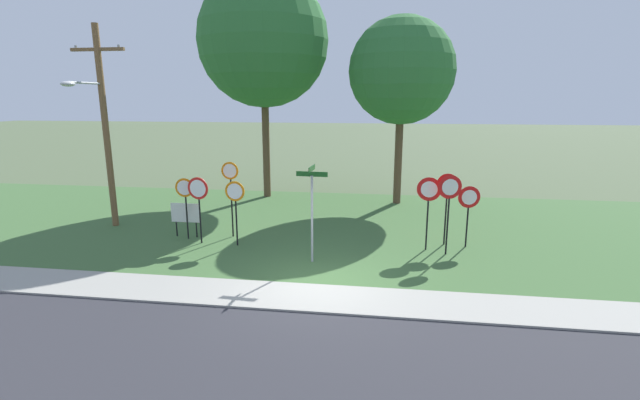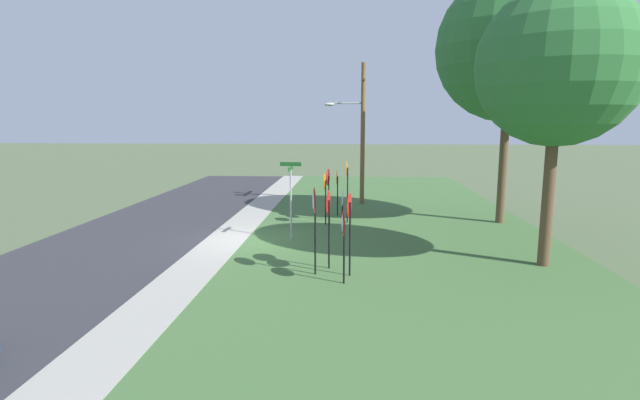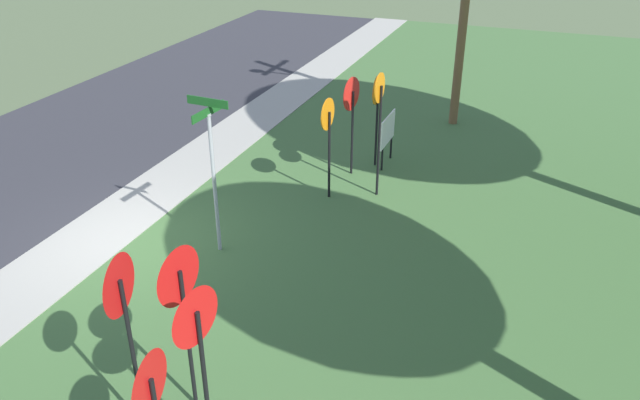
{
  "view_description": "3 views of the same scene",
  "coord_description": "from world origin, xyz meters",
  "px_view_note": "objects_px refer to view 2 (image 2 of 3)",
  "views": [
    {
      "loc": [
        1.68,
        -11.22,
        5.01
      ],
      "look_at": [
        -0.3,
        2.84,
        1.75
      ],
      "focal_mm": 25.09,
      "sensor_mm": 36.0,
      "label": 1
    },
    {
      "loc": [
        17.59,
        4.04,
        4.56
      ],
      "look_at": [
        0.24,
        2.9,
        1.71
      ],
      "focal_mm": 26.95,
      "sensor_mm": 36.0,
      "label": 2
    },
    {
      "loc": [
        8.46,
        7.18,
        6.42
      ],
      "look_at": [
        -0.43,
        3.77,
        1.45
      ],
      "focal_mm": 35.39,
      "sensor_mm": 36.0,
      "label": 3
    }
  ],
  "objects_px": {
    "stop_sign_near_right": "(337,183)",
    "utility_pole": "(360,128)",
    "yield_sign_near_right": "(343,229)",
    "yield_sign_far_right": "(314,210)",
    "notice_board": "(342,198)",
    "stop_sign_far_center": "(325,188)",
    "street_name_post": "(291,194)",
    "oak_tree_right": "(558,66)",
    "yield_sign_near_left": "(328,210)",
    "stop_sign_far_left": "(347,179)",
    "yield_sign_far_left": "(349,214)",
    "oak_tree_left": "(510,48)",
    "stop_sign_near_left": "(328,183)"
  },
  "relations": [
    {
      "from": "stop_sign_near_right",
      "to": "utility_pole",
      "type": "distance_m",
      "value": 4.55
    },
    {
      "from": "yield_sign_near_right",
      "to": "utility_pole",
      "type": "height_order",
      "value": "utility_pole"
    },
    {
      "from": "yield_sign_far_right",
      "to": "notice_board",
      "type": "relative_size",
      "value": 2.09
    },
    {
      "from": "stop_sign_far_center",
      "to": "street_name_post",
      "type": "xyz_separation_m",
      "value": [
        2.8,
        -1.15,
        0.16
      ]
    },
    {
      "from": "stop_sign_near_right",
      "to": "oak_tree_right",
      "type": "relative_size",
      "value": 0.26
    },
    {
      "from": "yield_sign_far_right",
      "to": "notice_board",
      "type": "height_order",
      "value": "yield_sign_far_right"
    },
    {
      "from": "stop_sign_near_right",
      "to": "yield_sign_near_right",
      "type": "bearing_deg",
      "value": 0.44
    },
    {
      "from": "yield_sign_near_right",
      "to": "yield_sign_far_right",
      "type": "bearing_deg",
      "value": -138.66
    },
    {
      "from": "yield_sign_near_left",
      "to": "utility_pole",
      "type": "relative_size",
      "value": 0.32
    },
    {
      "from": "stop_sign_near_right",
      "to": "stop_sign_far_left",
      "type": "distance_m",
      "value": 1.63
    },
    {
      "from": "yield_sign_far_left",
      "to": "yield_sign_far_right",
      "type": "height_order",
      "value": "yield_sign_far_right"
    },
    {
      "from": "stop_sign_far_center",
      "to": "stop_sign_far_left",
      "type": "bearing_deg",
      "value": 118.83
    },
    {
      "from": "stop_sign_far_left",
      "to": "oak_tree_right",
      "type": "bearing_deg",
      "value": 48.2
    },
    {
      "from": "stop_sign_far_left",
      "to": "notice_board",
      "type": "xyz_separation_m",
      "value": [
        -1.67,
        -0.23,
        -1.13
      ]
    },
    {
      "from": "utility_pole",
      "to": "stop_sign_far_center",
      "type": "bearing_deg",
      "value": -15.77
    },
    {
      "from": "oak_tree_left",
      "to": "yield_sign_near_left",
      "type": "bearing_deg",
      "value": -45.16
    },
    {
      "from": "utility_pole",
      "to": "yield_sign_near_left",
      "type": "bearing_deg",
      "value": -5.38
    },
    {
      "from": "stop_sign_near_right",
      "to": "yield_sign_far_left",
      "type": "bearing_deg",
      "value": 1.67
    },
    {
      "from": "stop_sign_far_left",
      "to": "yield_sign_near_right",
      "type": "height_order",
      "value": "stop_sign_far_left"
    },
    {
      "from": "stop_sign_near_right",
      "to": "yield_sign_far_left",
      "type": "relative_size",
      "value": 0.89
    },
    {
      "from": "oak_tree_left",
      "to": "yield_sign_near_right",
      "type": "bearing_deg",
      "value": -38.39
    },
    {
      "from": "yield_sign_near_right",
      "to": "stop_sign_near_right",
      "type": "bearing_deg",
      "value": 175.78
    },
    {
      "from": "oak_tree_left",
      "to": "oak_tree_right",
      "type": "relative_size",
      "value": 1.26
    },
    {
      "from": "stop_sign_near_right",
      "to": "notice_board",
      "type": "relative_size",
      "value": 1.78
    },
    {
      "from": "stop_sign_near_left",
      "to": "yield_sign_near_right",
      "type": "xyz_separation_m",
      "value": [
        9.1,
        0.86,
        -0.15
      ]
    },
    {
      "from": "stop_sign_near_left",
      "to": "yield_sign_far_left",
      "type": "distance_m",
      "value": 8.46
    },
    {
      "from": "stop_sign_near_left",
      "to": "street_name_post",
      "type": "relative_size",
      "value": 0.78
    },
    {
      "from": "yield_sign_near_right",
      "to": "oak_tree_left",
      "type": "xyz_separation_m",
      "value": [
        -8.75,
        6.93,
        6.06
      ]
    },
    {
      "from": "stop_sign_far_left",
      "to": "stop_sign_near_right",
      "type": "bearing_deg",
      "value": -159.75
    },
    {
      "from": "yield_sign_far_right",
      "to": "utility_pole",
      "type": "bearing_deg",
      "value": 161.96
    },
    {
      "from": "yield_sign_far_left",
      "to": "yield_sign_far_right",
      "type": "distance_m",
      "value": 1.04
    },
    {
      "from": "stop_sign_far_left",
      "to": "street_name_post",
      "type": "bearing_deg",
      "value": -30.56
    },
    {
      "from": "yield_sign_near_left",
      "to": "yield_sign_far_right",
      "type": "height_order",
      "value": "yield_sign_far_right"
    },
    {
      "from": "oak_tree_right",
      "to": "stop_sign_far_center",
      "type": "bearing_deg",
      "value": -127.64
    },
    {
      "from": "yield_sign_far_left",
      "to": "notice_board",
      "type": "bearing_deg",
      "value": -166.87
    },
    {
      "from": "stop_sign_near_right",
      "to": "yield_sign_near_right",
      "type": "distance_m",
      "value": 9.78
    },
    {
      "from": "stop_sign_far_left",
      "to": "oak_tree_right",
      "type": "distance_m",
      "value": 9.71
    },
    {
      "from": "stop_sign_far_center",
      "to": "yield_sign_near_right",
      "type": "distance_m",
      "value": 7.83
    },
    {
      "from": "stop_sign_near_left",
      "to": "yield_sign_near_right",
      "type": "distance_m",
      "value": 9.14
    },
    {
      "from": "yield_sign_near_left",
      "to": "stop_sign_far_left",
      "type": "bearing_deg",
      "value": -177.65
    },
    {
      "from": "yield_sign_far_left",
      "to": "oak_tree_right",
      "type": "height_order",
      "value": "oak_tree_right"
    },
    {
      "from": "stop_sign_far_center",
      "to": "yield_sign_near_right",
      "type": "bearing_deg",
      "value": 9.14
    },
    {
      "from": "yield_sign_near_left",
      "to": "utility_pole",
      "type": "xyz_separation_m",
      "value": [
        -12.0,
        1.13,
        2.3
      ]
    },
    {
      "from": "street_name_post",
      "to": "notice_board",
      "type": "bearing_deg",
      "value": 162.92
    },
    {
      "from": "stop_sign_far_left",
      "to": "yield_sign_far_left",
      "type": "height_order",
      "value": "stop_sign_far_left"
    },
    {
      "from": "yield_sign_near_right",
      "to": "notice_board",
      "type": "height_order",
      "value": "yield_sign_near_right"
    },
    {
      "from": "stop_sign_far_left",
      "to": "notice_board",
      "type": "relative_size",
      "value": 2.21
    },
    {
      "from": "stop_sign_near_left",
      "to": "yield_sign_near_right",
      "type": "height_order",
      "value": "stop_sign_near_left"
    },
    {
      "from": "yield_sign_near_left",
      "to": "oak_tree_left",
      "type": "height_order",
      "value": "oak_tree_left"
    },
    {
      "from": "stop_sign_far_center",
      "to": "stop_sign_near_right",
      "type": "bearing_deg",
      "value": 169.09
    }
  ]
}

